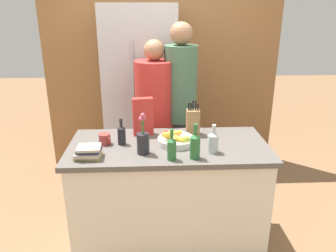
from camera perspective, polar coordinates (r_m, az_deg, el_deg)
name	(u,v)px	position (r m, az deg, el deg)	size (l,w,h in m)	color
ground_plane	(168,238)	(3.02, 0.09, -18.93)	(14.00, 14.00, 0.00)	brown
kitchen_island	(169,194)	(2.76, 0.09, -11.71)	(1.55, 0.73, 0.89)	silver
back_wall_wood	(162,60)	(3.97, -1.04, 11.35)	(2.75, 0.12, 2.60)	olive
refrigerator	(141,95)	(3.68, -4.76, 5.34)	(0.78, 0.63, 1.94)	#B7B7BC
fruit_bowl	(176,139)	(2.55, 1.37, -2.36)	(0.29, 0.29, 0.11)	silver
knife_block	(193,122)	(2.72, 4.35, 0.73)	(0.11, 0.09, 0.30)	olive
flower_vase	(143,141)	(2.37, -4.37, -2.53)	(0.09, 0.09, 0.31)	#232328
cereal_box	(143,117)	(2.71, -4.38, 1.65)	(0.17, 0.09, 0.32)	red
coffee_mug	(105,139)	(2.60, -10.93, -2.24)	(0.10, 0.11, 0.08)	#99332D
book_stack	(89,152)	(2.39, -13.67, -4.44)	(0.19, 0.16, 0.09)	#99844C
bottle_oil	(172,148)	(2.28, 0.66, -3.83)	(0.06, 0.06, 0.23)	#286633
bottle_vinegar	(195,145)	(2.30, 4.74, -3.31)	(0.07, 0.07, 0.26)	#286633
bottle_wine	(122,134)	(2.56, -8.09, -1.43)	(0.06, 0.06, 0.21)	black
bottle_water	(213,142)	(2.41, 7.89, -2.70)	(0.08, 0.08, 0.22)	#B2BCC1
person_at_sink	(155,116)	(3.17, -2.27, 1.78)	(0.37, 0.37, 1.63)	#383842
person_in_blue	(180,104)	(3.16, 2.17, 3.78)	(0.31, 0.31, 1.78)	#383842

